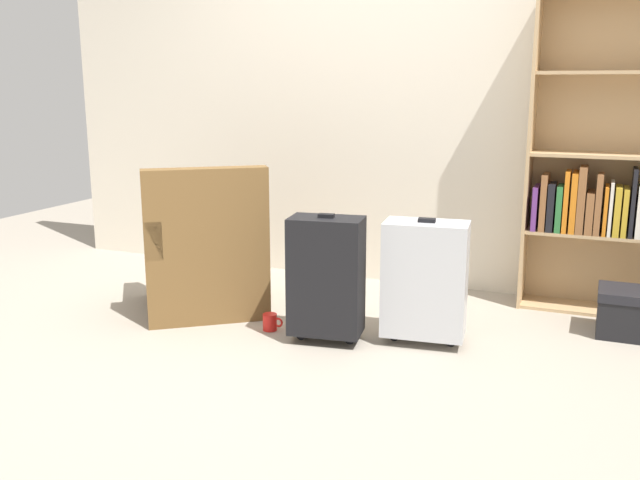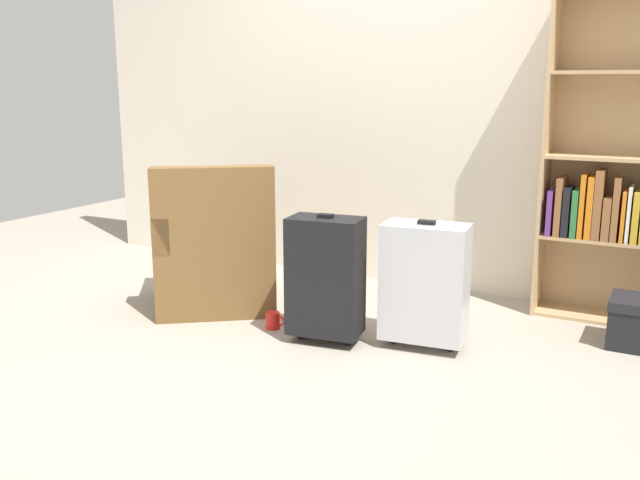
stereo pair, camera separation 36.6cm
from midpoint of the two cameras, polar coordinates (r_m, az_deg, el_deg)
name	(u,v)px [view 1 (the left image)]	position (r m, az deg, el deg)	size (l,w,h in m)	color
ground_plane	(263,358)	(3.58, -7.66, -9.67)	(8.33, 8.33, 0.00)	#9E9384
back_wall	(369,92)	(4.81, 1.86, 12.06)	(4.76, 0.10, 2.60)	beige
bookshelf	(626,174)	(4.36, 21.72, 5.07)	(1.13, 0.28, 1.88)	tan
armchair	(204,259)	(4.29, -11.90, -1.58)	(0.98, 0.98, 0.90)	brown
mug	(270,322)	(3.94, -6.78, -6.76)	(0.12, 0.08, 0.10)	red
storage_box	(638,312)	(4.10, 22.38, -5.56)	(0.42, 0.29, 0.26)	black
suitcase_silver	(425,279)	(3.66, 5.80, -3.25)	(0.46, 0.29, 0.68)	#B7BABF
suitcase_black	(326,276)	(3.66, -2.35, -3.02)	(0.41, 0.28, 0.70)	black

